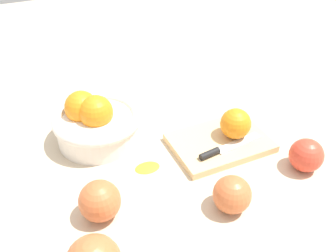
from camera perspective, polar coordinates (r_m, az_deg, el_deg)
name	(u,v)px	position (r m, az deg, el deg)	size (l,w,h in m)	color
ground_plane	(188,159)	(0.78, 3.10, -5.02)	(2.40, 2.40, 0.00)	beige
bowl	(96,122)	(0.82, -11.04, 0.61)	(0.19, 0.19, 0.11)	white
cutting_board	(220,143)	(0.82, 7.94, -2.56)	(0.21, 0.14, 0.02)	#DBB77F
orange_on_board	(236,124)	(0.81, 10.34, 0.36)	(0.07, 0.07, 0.07)	orange
knife	(222,149)	(0.78, 8.33, -3.52)	(0.16, 0.04, 0.01)	silver
apple_front_center	(232,194)	(0.67, 9.81, -10.32)	(0.07, 0.07, 0.07)	#CC6638
apple_front_right	(306,155)	(0.79, 20.46, -4.22)	(0.07, 0.07, 0.07)	#D6422D
apple_front_left	(100,201)	(0.66, -10.44, -11.24)	(0.07, 0.07, 0.07)	#CC6638
citrus_peel	(147,166)	(0.76, -3.21, -6.22)	(0.05, 0.04, 0.01)	orange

